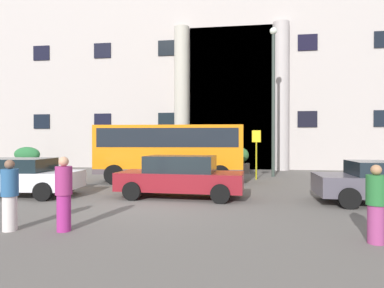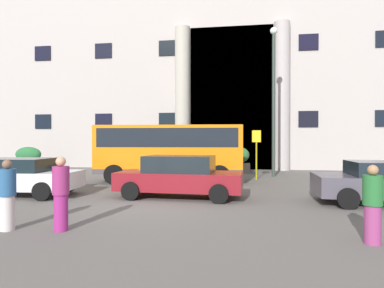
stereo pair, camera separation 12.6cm
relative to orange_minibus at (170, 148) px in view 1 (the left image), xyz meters
The scene contains 14 objects.
ground_plane 5.79m from the orange_minibus, 83.15° to the right, with size 80.00×64.00×0.12m, color #5C5854.
office_building_facade 13.51m from the orange_minibus, 86.79° to the left, with size 42.52×9.79×15.73m.
orange_minibus is the anchor object (origin of this frame).
bus_stop_sign 4.46m from the orange_minibus, 19.57° to the left, with size 0.44×0.08×2.52m.
hedge_planter_east 5.29m from the orange_minibus, 116.56° to the left, with size 1.79×0.94×1.52m.
hedge_planter_west 5.90m from the orange_minibus, 56.42° to the left, with size 1.50×0.99×1.63m.
hedge_planter_far_east 11.71m from the orange_minibus, 156.73° to the left, with size 1.89×0.95×1.58m.
parked_hatchback_near 4.51m from the orange_minibus, 73.30° to the right, with size 4.41×2.12×1.46m.
parked_compact_extra 6.72m from the orange_minibus, 134.80° to the right, with size 4.61×2.26×1.35m.
motorcycle_near_kerb 5.95m from the orange_minibus, 157.86° to the right, with size 1.95×0.55×0.89m.
pedestrian_man_red_shirt 10.57m from the orange_minibus, 56.19° to the right, with size 0.36×0.36×1.52m.
pedestrian_woman_dark_dress 8.82m from the orange_minibus, 93.53° to the right, with size 0.36×0.36×1.63m.
pedestrian_woman_with_bag 9.11m from the orange_minibus, 101.03° to the right, with size 0.36×0.36×1.56m.
lamppost_plaza_centre 6.79m from the orange_minibus, 30.07° to the left, with size 0.40×0.40×8.25m.
Camera 1 is at (2.55, -9.91, 1.97)m, focal length 30.38 mm.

